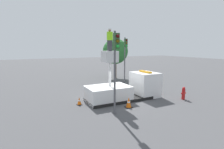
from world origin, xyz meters
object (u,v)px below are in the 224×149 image
at_px(traffic_light_pole, 116,56).
at_px(traffic_cone_curbside, 129,103).
at_px(fire_hydrant, 183,93).
at_px(traffic_cone_rear, 79,101).
at_px(bucket_truck, 126,89).
at_px(worker, 110,40).
at_px(tree_left_bg, 115,51).
at_px(traffic_light_across, 125,51).

relative_size(traffic_light_pole, traffic_cone_curbside, 7.16).
bearing_deg(traffic_cone_curbside, fire_hydrant, -4.51).
bearing_deg(traffic_cone_curbside, traffic_cone_rear, 144.14).
bearing_deg(bucket_truck, traffic_light_pole, -131.54).
height_order(worker, tree_left_bg, worker).
height_order(worker, traffic_cone_curbside, worker).
distance_m(worker, traffic_cone_curbside, 5.12).
distance_m(bucket_truck, worker, 4.41).
relative_size(worker, tree_left_bg, 0.31).
distance_m(worker, tree_left_bg, 11.14).
height_order(worker, traffic_cone_rear, worker).
relative_size(bucket_truck, traffic_light_across, 1.17).
bearing_deg(bucket_truck, worker, 180.00).
distance_m(bucket_truck, fire_hydrant, 4.99).
distance_m(bucket_truck, traffic_light_across, 6.96).
height_order(traffic_light_pole, traffic_cone_rear, traffic_light_pole).
distance_m(traffic_light_pole, traffic_cone_rear, 4.95).
bearing_deg(traffic_cone_curbside, bucket_truck, 64.81).
relative_size(fire_hydrant, traffic_cone_curbside, 1.43).
distance_m(bucket_truck, traffic_cone_curbside, 2.29).
height_order(traffic_light_pole, traffic_light_across, traffic_light_across).
bearing_deg(traffic_light_across, fire_hydrant, -81.72).
height_order(worker, traffic_light_pole, worker).
xyz_separation_m(worker, traffic_light_pole, (-0.95, -2.79, -1.16)).
xyz_separation_m(traffic_light_pole, traffic_light_across, (5.68, 8.15, 0.08)).
bearing_deg(fire_hydrant, traffic_cone_rear, 162.37).
relative_size(worker, traffic_cone_rear, 2.80).
xyz_separation_m(fire_hydrant, traffic_cone_rear, (-8.41, 2.67, -0.24)).
distance_m(bucket_truck, traffic_cone_rear, 4.12).
bearing_deg(traffic_cone_rear, bucket_truck, -3.40).
height_order(fire_hydrant, traffic_cone_curbside, fire_hydrant).
height_order(traffic_light_across, tree_left_bg, tree_left_bg).
bearing_deg(worker, traffic_cone_curbside, -74.11).
bearing_deg(bucket_truck, tree_left_bg, 66.89).
xyz_separation_m(bucket_truck, worker, (-1.52, 0.00, 4.14)).
bearing_deg(traffic_light_pole, tree_left_bg, 62.07).
xyz_separation_m(traffic_light_across, traffic_cone_rear, (-7.28, -5.12, -3.66)).
bearing_deg(bucket_truck, traffic_cone_rear, 176.60).
bearing_deg(traffic_cone_curbside, tree_left_bg, 66.53).
distance_m(traffic_light_pole, fire_hydrant, 7.59).
bearing_deg(traffic_light_across, worker, -131.42).
xyz_separation_m(worker, traffic_cone_rear, (-2.55, 0.24, -4.74)).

